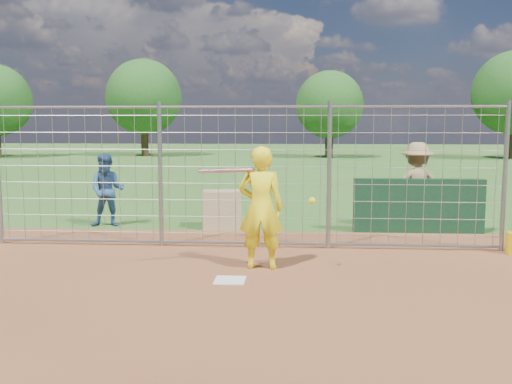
# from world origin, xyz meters

# --- Properties ---
(ground) EXTENTS (100.00, 100.00, 0.00)m
(ground) POSITION_xyz_m (0.00, 0.00, 0.00)
(ground) COLOR #2D591E
(ground) RESTS_ON ground
(infield_dirt) EXTENTS (18.00, 18.00, 0.00)m
(infield_dirt) POSITION_xyz_m (0.00, -3.00, 0.01)
(infield_dirt) COLOR brown
(infield_dirt) RESTS_ON ground
(home_plate) EXTENTS (0.43, 0.43, 0.02)m
(home_plate) POSITION_xyz_m (0.00, -0.20, 0.01)
(home_plate) COLOR silver
(home_plate) RESTS_ON ground
(dugout_wall) EXTENTS (2.60, 0.20, 1.10)m
(dugout_wall) POSITION_xyz_m (3.40, 3.60, 0.55)
(dugout_wall) COLOR #11381E
(dugout_wall) RESTS_ON ground
(batter) EXTENTS (0.69, 0.45, 1.88)m
(batter) POSITION_xyz_m (0.39, 0.52, 0.94)
(batter) COLOR #FFF116
(batter) RESTS_ON ground
(bystander_a) EXTENTS (0.82, 0.67, 1.57)m
(bystander_a) POSITION_xyz_m (-3.10, 3.84, 0.78)
(bystander_a) COLOR navy
(bystander_a) RESTS_ON ground
(bystander_c) EXTENTS (1.25, 0.82, 1.82)m
(bystander_c) POSITION_xyz_m (3.42, 3.95, 0.91)
(bystander_c) COLOR #8E764D
(bystander_c) RESTS_ON ground
(equipment_bin) EXTENTS (0.85, 0.63, 0.80)m
(equipment_bin) POSITION_xyz_m (-0.62, 3.80, 0.40)
(equipment_bin) COLOR tan
(equipment_bin) RESTS_ON ground
(equipment_in_play) EXTENTS (1.71, 0.38, 0.52)m
(equipment_in_play) POSITION_xyz_m (0.21, 0.30, 1.42)
(equipment_in_play) COLOR silver
(equipment_in_play) RESTS_ON ground
(backstop_fence) EXTENTS (9.08, 0.08, 2.60)m
(backstop_fence) POSITION_xyz_m (0.00, 2.00, 1.26)
(backstop_fence) COLOR gray
(backstop_fence) RESTS_ON ground
(tree_line) EXTENTS (44.66, 6.72, 6.48)m
(tree_line) POSITION_xyz_m (3.13, 28.13, 3.71)
(tree_line) COLOR #3F2B19
(tree_line) RESTS_ON ground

